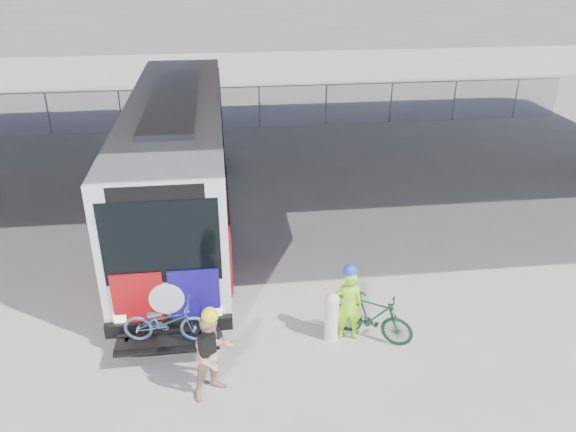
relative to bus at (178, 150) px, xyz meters
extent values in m
plane|color=#9E9991|center=(2.00, -3.16, -2.11)|extent=(160.00, 160.00, 0.00)
cube|color=silver|center=(0.00, -0.03, -0.16)|extent=(2.55, 12.00, 3.20)
cube|color=black|center=(0.00, 0.47, 0.48)|extent=(2.61, 11.00, 1.28)
cube|color=black|center=(0.00, -5.98, 0.22)|extent=(2.24, 0.12, 1.76)
cube|color=black|center=(0.00, -5.98, 1.25)|extent=(1.78, 0.12, 0.30)
cube|color=black|center=(0.00, -6.08, -1.66)|extent=(2.55, 0.20, 0.30)
cube|color=#A10C10|center=(-0.55, -6.05, -1.01)|extent=(1.00, 0.08, 1.20)
cube|color=navy|center=(0.55, -6.05, -1.01)|extent=(1.00, 0.08, 1.20)
cylinder|color=silver|center=(0.00, -6.07, -1.01)|extent=(0.70, 0.06, 0.70)
cube|color=gray|center=(0.00, -0.03, 1.51)|extent=(1.28, 7.20, 0.14)
cube|color=black|center=(0.00, -6.58, -1.66)|extent=(2.00, 0.70, 0.06)
cylinder|color=black|center=(-1.16, -4.43, -1.61)|extent=(0.30, 1.00, 1.00)
cylinder|color=black|center=(1.15, -4.43, -1.61)|extent=(0.30, 1.00, 1.00)
cylinder|color=black|center=(-1.16, 4.17, -1.61)|extent=(0.30, 1.00, 1.00)
cylinder|color=black|center=(1.15, 4.17, -1.61)|extent=(0.30, 1.00, 1.00)
cube|color=#A10C10|center=(-1.31, -3.83, -0.81)|extent=(0.06, 2.60, 1.70)
cube|color=navy|center=(-1.31, -2.23, -0.81)|extent=(0.06, 1.40, 1.70)
cube|color=#A10C10|center=(1.30, -3.83, -0.81)|extent=(0.06, 2.60, 1.70)
cube|color=navy|center=(1.30, -2.23, -0.81)|extent=(0.06, 1.40, 1.70)
imported|color=teal|center=(0.00, -6.58, -1.20)|extent=(1.69, 0.76, 0.86)
cylinder|color=gray|center=(-6.00, 8.84, -1.21)|extent=(0.06, 0.06, 1.80)
cylinder|color=gray|center=(-2.00, 8.84, -1.21)|extent=(0.06, 0.06, 1.80)
cylinder|color=gray|center=(2.00, 8.84, -1.21)|extent=(0.06, 0.06, 1.80)
cylinder|color=gray|center=(6.00, 8.84, -1.21)|extent=(0.06, 0.06, 1.80)
cylinder|color=gray|center=(10.00, 8.84, -1.21)|extent=(0.06, 0.06, 1.80)
cylinder|color=gray|center=(14.00, 8.84, -1.21)|extent=(0.06, 0.06, 1.80)
plane|color=gray|center=(2.00, 8.84, -1.21)|extent=(30.00, 0.00, 30.00)
cube|color=gray|center=(2.00, 8.84, -0.29)|extent=(30.00, 0.05, 0.04)
cylinder|color=silver|center=(3.29, -6.33, -1.62)|extent=(0.29, 0.29, 0.97)
sphere|color=silver|center=(3.29, -6.33, -1.14)|extent=(0.29, 0.29, 0.29)
imported|color=#9BFC1A|center=(3.63, -6.33, -1.31)|extent=(0.61, 0.42, 1.60)
sphere|color=blue|center=(3.63, -6.33, -0.49)|extent=(0.28, 0.28, 0.28)
imported|color=tan|center=(0.89, -7.60, -1.26)|extent=(1.04, 0.98, 1.69)
sphere|color=#FFFC1A|center=(0.89, -7.60, -0.40)|extent=(0.29, 0.29, 0.29)
cube|color=black|center=(0.81, -7.76, -0.87)|extent=(0.32, 0.29, 0.40)
imported|color=#123921|center=(4.12, -6.41, -1.58)|extent=(1.74, 1.38, 1.05)
camera|label=1|loc=(1.24, -15.57, 5.32)|focal=35.00mm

